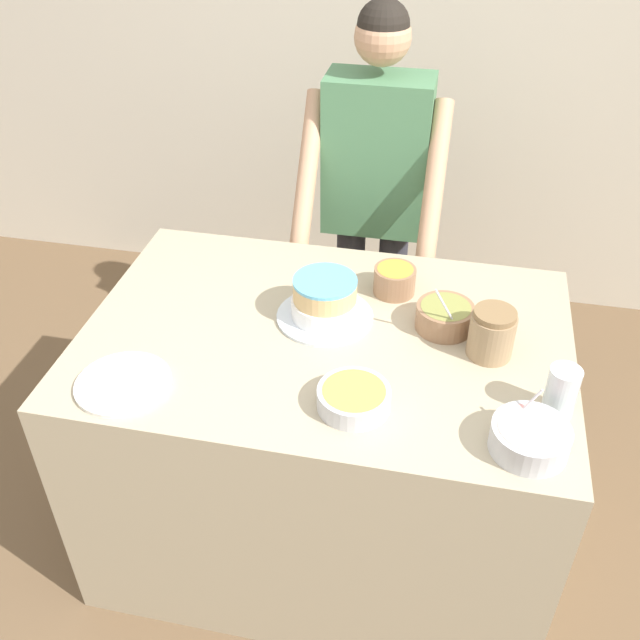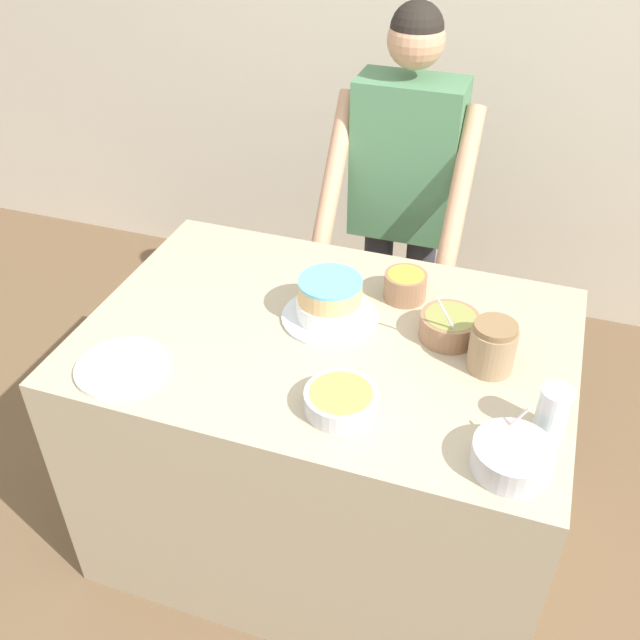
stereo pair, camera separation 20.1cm
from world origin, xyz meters
name	(u,v)px [view 1 (the left image)]	position (x,y,z in m)	size (l,w,h in m)	color
wall_back	(401,34)	(0.00, 2.17, 1.30)	(10.00, 0.05, 2.60)	beige
counter	(325,439)	(0.00, 0.48, 0.45)	(1.43, 0.97, 0.89)	tan
person_baker	(375,180)	(0.02, 1.34, 0.98)	(0.53, 0.46, 1.63)	#2D2D38
cake	(325,301)	(-0.02, 0.56, 0.96)	(0.29, 0.29, 0.14)	silver
frosting_bowl_pink	(530,437)	(0.57, 0.14, 0.93)	(0.19, 0.19, 0.13)	silver
frosting_bowl_yellow	(354,397)	(0.13, 0.20, 0.93)	(0.19, 0.19, 0.06)	silver
frosting_bowl_orange	(395,279)	(0.17, 0.74, 0.94)	(0.13, 0.13, 0.09)	#936B4C
frosting_bowl_olive	(445,316)	(0.34, 0.58, 0.94)	(0.17, 0.17, 0.18)	#936B4C
drinking_glass	(561,392)	(0.65, 0.28, 0.97)	(0.08, 0.08, 0.14)	silver
ceramic_plate	(123,383)	(-0.49, 0.15, 0.90)	(0.26, 0.26, 0.01)	white
stoneware_jar	(492,333)	(0.47, 0.49, 0.97)	(0.13, 0.13, 0.15)	#9E7F5B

